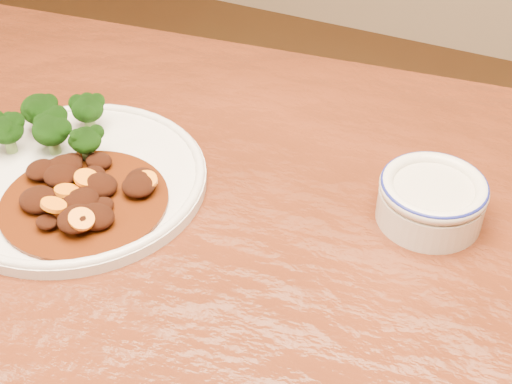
% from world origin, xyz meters
% --- Properties ---
extents(dining_table, '(1.59, 1.06, 0.75)m').
position_xyz_m(dining_table, '(0.00, 0.00, 0.67)').
color(dining_table, '#5E2410').
rests_on(dining_table, ground).
extents(dinner_plate, '(0.31, 0.31, 0.02)m').
position_xyz_m(dinner_plate, '(-0.25, 0.03, 0.76)').
color(dinner_plate, silver).
rests_on(dinner_plate, dining_table).
extents(broccoli_florets, '(0.14, 0.12, 0.05)m').
position_xyz_m(broccoli_florets, '(-0.31, 0.07, 0.79)').
color(broccoli_florets, '#6B914B').
rests_on(broccoli_florets, dinner_plate).
extents(mince_stew, '(0.19, 0.19, 0.04)m').
position_xyz_m(mince_stew, '(-0.21, -0.00, 0.77)').
color(mince_stew, '#481C07').
rests_on(mince_stew, dinner_plate).
extents(dip_bowl, '(0.12, 0.12, 0.05)m').
position_xyz_m(dip_bowl, '(0.14, 0.15, 0.78)').
color(dip_bowl, silver).
rests_on(dip_bowl, dining_table).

